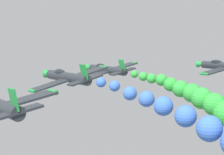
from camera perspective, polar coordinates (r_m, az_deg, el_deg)
The scene contains 2 objects.
airplane_lead at distance 67.83m, azimuth -0.66°, elevation 0.99°, with size 9.41×10.35×3.04m.
airplane_left_inner at distance 52.08m, azimuth -5.59°, elevation 0.07°, with size 9.37×10.35×3.14m.
Camera 1 is at (-29.74, -46.34, 143.75)m, focal length 74.05 mm.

